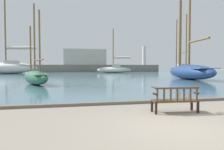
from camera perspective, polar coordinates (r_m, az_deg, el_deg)
name	(u,v)px	position (r m, az deg, el deg)	size (l,w,h in m)	color
ground_plane	(177,128)	(6.27, 16.72, -13.07)	(160.00, 160.00, 0.00)	gray
harbor_water	(77,73)	(49.38, -9.20, 0.52)	(100.00, 80.00, 0.08)	slate
quay_edge_kerb	(133,102)	(9.72, 5.43, -7.08)	(40.00, 0.30, 0.12)	#675F54
park_bench	(175,99)	(8.10, 16.15, -6.15)	(1.64, 0.66, 0.92)	black
sailboat_centre_channel	(8,67)	(46.99, -25.57, 1.90)	(14.16, 5.99, 15.61)	silver
sailboat_distant_harbor	(181,68)	(48.42, 17.56, 1.80)	(4.76, 12.68, 15.27)	navy
sailboat_outer_port	(190,70)	(27.37, 19.60, 1.29)	(4.13, 10.28, 13.76)	navy
sailboat_far_port	(114,69)	(48.31, 0.60, 1.58)	(8.82, 3.87, 9.73)	silver
sailboat_outer_starboard	(35,76)	(19.65, -19.40, -0.32)	(3.31, 6.98, 6.84)	#2D6647
far_breakwater	(79,65)	(55.73, -8.54, 2.62)	(44.17, 2.40, 6.86)	slate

